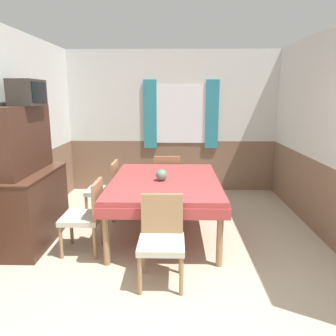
{
  "coord_description": "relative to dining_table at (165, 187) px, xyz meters",
  "views": [
    {
      "loc": [
        0.05,
        -2.19,
        1.8
      ],
      "look_at": [
        -0.04,
        1.9,
        0.89
      ],
      "focal_mm": 35.0,
      "sensor_mm": 36.0,
      "label": 1
    }
  ],
  "objects": [
    {
      "name": "dining_table",
      "position": [
        0.0,
        0.0,
        0.0
      ],
      "size": [
        1.4,
        1.91,
        0.74
      ],
      "color": "#9E3838",
      "rests_on": "ground_plane"
    },
    {
      "name": "wall_left",
      "position": [
        -1.87,
        0.07,
        0.66
      ],
      "size": [
        0.05,
        4.34,
        2.6
      ],
      "color": "silver",
      "rests_on": "ground_plane"
    },
    {
      "name": "vase",
      "position": [
        -0.04,
        -0.07,
        0.17
      ],
      "size": [
        0.15,
        0.15,
        0.15
      ],
      "color": "slate",
      "rests_on": "dining_table"
    },
    {
      "name": "chair_left_far",
      "position": [
        -0.89,
        0.54,
        -0.17
      ],
      "size": [
        0.44,
        0.44,
        0.85
      ],
      "rotation": [
        0.0,
        0.0,
        1.57
      ],
      "color": "#93704C",
      "rests_on": "ground_plane"
    },
    {
      "name": "chair_left_near",
      "position": [
        -0.89,
        -0.54,
        -0.17
      ],
      "size": [
        0.44,
        0.44,
        0.85
      ],
      "rotation": [
        0.0,
        0.0,
        1.57
      ],
      "color": "#93704C",
      "rests_on": "ground_plane"
    },
    {
      "name": "chair_head_window",
      "position": [
        0.0,
        1.14,
        -0.17
      ],
      "size": [
        0.44,
        0.44,
        0.85
      ],
      "color": "#93704C",
      "rests_on": "ground_plane"
    },
    {
      "name": "ground_plane",
      "position": [
        0.08,
        -1.9,
        -0.64
      ],
      "size": [
        16.0,
        16.0,
        0.0
      ],
      "primitive_type": "plane",
      "color": "tan"
    },
    {
      "name": "chair_head_near",
      "position": [
        0.0,
        -1.14,
        -0.17
      ],
      "size": [
        0.44,
        0.44,
        0.85
      ],
      "rotation": [
        0.0,
        0.0,
        3.14
      ],
      "color": "#93704C",
      "rests_on": "ground_plane"
    },
    {
      "name": "sideboard",
      "position": [
        -1.62,
        -0.29,
        0.07
      ],
      "size": [
        0.46,
        1.24,
        1.68
      ],
      "color": "#3D2319",
      "rests_on": "ground_plane"
    },
    {
      "name": "tv",
      "position": [
        -1.6,
        -0.2,
        1.19
      ],
      "size": [
        0.29,
        0.49,
        0.3
      ],
      "color": "#2D2823",
      "rests_on": "sideboard"
    },
    {
      "name": "wall_back",
      "position": [
        0.08,
        2.06,
        0.67
      ],
      "size": [
        4.25,
        0.09,
        2.6
      ],
      "color": "silver",
      "rests_on": "ground_plane"
    },
    {
      "name": "wall_right",
      "position": [
        2.02,
        0.07,
        0.66
      ],
      "size": [
        0.05,
        4.34,
        2.6
      ],
      "color": "silver",
      "rests_on": "ground_plane"
    }
  ]
}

